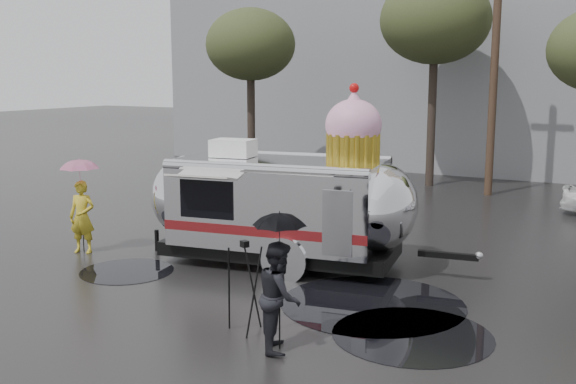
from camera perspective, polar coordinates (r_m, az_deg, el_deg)
The scene contains 13 objects.
ground at distance 13.88m, azimuth -6.87°, elevation -8.37°, with size 120.00×120.00×0.00m, color black.
puddles at distance 14.25m, azimuth 2.22°, elevation -7.79°, with size 9.19×8.18×0.01m.
grey_building at distance 36.66m, azimuth 10.34°, elevation 13.18°, with size 22.00×12.00×13.00m, color slate.
utility_pole at distance 25.22m, azimuth 17.08°, elevation 10.16°, with size 1.60×0.28×9.00m.
tree_left at distance 27.90m, azimuth -3.19°, elevation 12.29°, with size 3.64×3.64×6.95m.
tree_mid at distance 26.88m, azimuth 12.35°, elevation 13.99°, with size 4.20×4.20×8.03m.
barricade_row at distance 24.84m, azimuth -3.95°, elevation 1.09°, with size 4.30×0.80×1.00m.
airstream_trailer at distance 15.42m, azimuth -0.31°, elevation -0.73°, with size 7.80×3.75×4.24m.
person_left at distance 17.25m, azimuth -17.03°, elevation -2.03°, with size 0.64×0.43×1.79m, color gold.
umbrella_pink at distance 17.07m, azimuth -17.21°, elevation 1.44°, with size 1.18×1.18×2.35m.
person_right at distance 10.78m, azimuth -0.72°, elevation -8.79°, with size 0.85×0.47×1.77m, color black.
umbrella_black at distance 10.50m, azimuth -0.73°, elevation -3.52°, with size 1.03×1.03×2.26m.
tripod at distance 11.49m, azimuth -3.67°, elevation -7.17°, with size 0.66×0.61×1.61m.
Camera 1 is at (7.73, -10.67, 4.35)m, focal length 42.00 mm.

